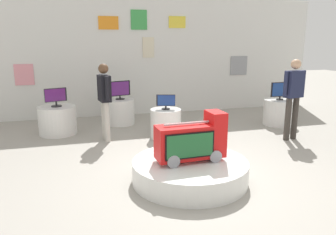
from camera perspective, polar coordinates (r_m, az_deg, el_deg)
ground_plane at (r=5.06m, az=5.06°, el=-10.46°), size 30.00×30.00×0.00m
back_wall_display at (r=9.16m, az=-5.12°, el=10.45°), size 10.39×0.13×3.17m
main_display_pedestal at (r=4.92m, az=3.80°, el=-9.18°), size 1.69×1.69×0.32m
novelty_firetruck_tv at (r=4.76m, az=4.14°, el=-4.18°), size 1.02×0.45×0.71m
display_pedestal_left_rear at (r=8.49m, az=18.57°, el=0.87°), size 0.73×0.73×0.62m
tv_on_left_rear at (r=8.40m, az=18.86°, el=4.51°), size 0.51×0.17×0.43m
display_pedestal_center_rear at (r=7.64m, az=-18.53°, el=-0.45°), size 0.81×0.81×0.62m
tv_on_center_rear at (r=7.54m, az=-18.83°, el=3.44°), size 0.46×0.22×0.40m
display_pedestal_right_rear at (r=6.96m, az=-0.38°, el=-1.05°), size 0.65×0.65×0.62m
tv_on_right_rear at (r=6.86m, az=-0.37°, el=2.79°), size 0.39×0.18×0.31m
display_pedestal_far_right at (r=8.19m, az=-8.21°, el=1.00°), size 0.68×0.68×0.62m
tv_on_far_right at (r=8.09m, az=-8.35°, el=4.80°), size 0.52×0.22×0.45m
shopper_browsing_near_truck at (r=6.76m, az=-10.90°, el=3.59°), size 0.26×0.55×1.58m
shopper_browsing_rear at (r=7.18m, az=20.85°, el=3.94°), size 0.55×0.27×1.66m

